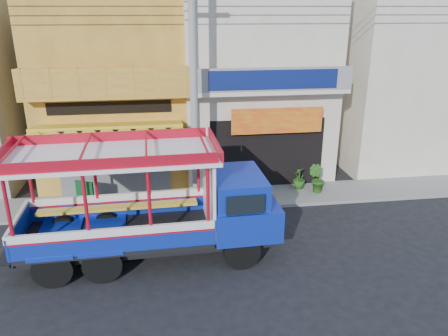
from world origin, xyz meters
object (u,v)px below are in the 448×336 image
(potted_plant_b, at_px, (317,179))
(potted_plant_c, at_px, (299,178))
(utility_pole, at_px, (198,71))
(green_sign, at_px, (86,197))
(songthaew_truck, at_px, (166,203))

(potted_plant_b, bearing_deg, potted_plant_c, 1.48)
(utility_pole, xyz_separation_m, potted_plant_c, (4.10, 1.17, -4.47))
(potted_plant_b, relative_size, potted_plant_c, 1.26)
(green_sign, height_order, potted_plant_b, potted_plant_b)
(utility_pole, xyz_separation_m, potted_plant_b, (4.66, 0.71, -4.36))
(green_sign, distance_m, potted_plant_b, 8.80)
(utility_pole, relative_size, songthaew_truck, 3.62)
(potted_plant_b, bearing_deg, green_sign, 43.51)
(songthaew_truck, bearing_deg, potted_plant_b, 32.46)
(utility_pole, distance_m, green_sign, 6.10)
(songthaew_truck, height_order, green_sign, songthaew_truck)
(utility_pole, distance_m, potted_plant_c, 6.18)
(utility_pole, distance_m, potted_plant_b, 6.42)
(songthaew_truck, relative_size, potted_plant_c, 8.84)
(utility_pole, xyz_separation_m, songthaew_truck, (-1.25, -3.05, -3.31))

